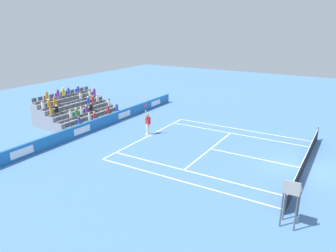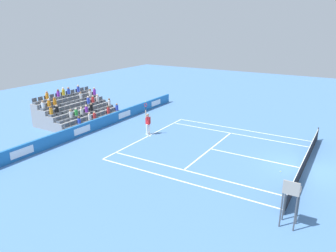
# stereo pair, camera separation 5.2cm
# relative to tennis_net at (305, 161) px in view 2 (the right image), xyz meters

# --- Properties ---
(ground_plane) EXTENTS (80.00, 80.00, 0.00)m
(ground_plane) POSITION_rel_tennis_net_xyz_m (0.00, 0.00, -0.49)
(ground_plane) COLOR #4C7AB2
(line_baseline) EXTENTS (10.97, 0.10, 0.01)m
(line_baseline) POSITION_rel_tennis_net_xyz_m (0.00, -11.89, -0.49)
(line_baseline) COLOR white
(line_baseline) RESTS_ON ground
(line_service) EXTENTS (8.23, 0.10, 0.01)m
(line_service) POSITION_rel_tennis_net_xyz_m (0.00, -6.40, -0.49)
(line_service) COLOR white
(line_service) RESTS_ON ground
(line_centre_service) EXTENTS (0.10, 6.40, 0.01)m
(line_centre_service) POSITION_rel_tennis_net_xyz_m (0.00, -3.20, -0.49)
(line_centre_service) COLOR white
(line_centre_service) RESTS_ON ground
(line_singles_sideline_left) EXTENTS (0.10, 11.89, 0.01)m
(line_singles_sideline_left) POSITION_rel_tennis_net_xyz_m (4.12, -5.95, -0.49)
(line_singles_sideline_left) COLOR white
(line_singles_sideline_left) RESTS_ON ground
(line_singles_sideline_right) EXTENTS (0.10, 11.89, 0.01)m
(line_singles_sideline_right) POSITION_rel_tennis_net_xyz_m (-4.12, -5.95, -0.49)
(line_singles_sideline_right) COLOR white
(line_singles_sideline_right) RESTS_ON ground
(line_doubles_sideline_left) EXTENTS (0.10, 11.89, 0.01)m
(line_doubles_sideline_left) POSITION_rel_tennis_net_xyz_m (5.49, -5.95, -0.49)
(line_doubles_sideline_left) COLOR white
(line_doubles_sideline_left) RESTS_ON ground
(line_doubles_sideline_right) EXTENTS (0.10, 11.89, 0.01)m
(line_doubles_sideline_right) POSITION_rel_tennis_net_xyz_m (-5.49, -5.95, -0.49)
(line_doubles_sideline_right) COLOR white
(line_doubles_sideline_right) RESTS_ON ground
(line_centre_mark) EXTENTS (0.10, 0.20, 0.01)m
(line_centre_mark) POSITION_rel_tennis_net_xyz_m (0.00, -11.79, -0.49)
(line_centre_mark) COLOR white
(line_centre_mark) RESTS_ON ground
(sponsor_barrier) EXTENTS (21.91, 0.22, 0.95)m
(sponsor_barrier) POSITION_rel_tennis_net_xyz_m (0.00, -16.66, -0.02)
(sponsor_barrier) COLOR #1E66AD
(sponsor_barrier) RESTS_ON ground
(tennis_net) EXTENTS (11.97, 0.10, 1.07)m
(tennis_net) POSITION_rel_tennis_net_xyz_m (0.00, 0.00, 0.00)
(tennis_net) COLOR #33383D
(tennis_net) RESTS_ON ground
(tennis_player) EXTENTS (0.51, 0.39, 2.85)m
(tennis_player) POSITION_rel_tennis_net_xyz_m (-0.26, -12.12, 0.50)
(tennis_player) COLOR white
(tennis_player) RESTS_ON ground
(umpire_chair) EXTENTS (0.70, 0.70, 2.34)m
(umpire_chair) POSITION_rel_tennis_net_xyz_m (6.76, 0.32, 1.03)
(umpire_chair) COLOR #474C54
(umpire_chair) RESTS_ON ground
(stadium_stand) EXTENTS (6.82, 4.75, 3.04)m
(stadium_stand) POSITION_rel_tennis_net_xyz_m (-0.00, -20.22, 0.34)
(stadium_stand) COLOR gray
(stadium_stand) RESTS_ON ground
(loose_tennis_ball) EXTENTS (0.07, 0.07, 0.07)m
(loose_tennis_ball) POSITION_rel_tennis_net_xyz_m (1.27, -1.17, -0.46)
(loose_tennis_ball) COLOR #D1E533
(loose_tennis_ball) RESTS_ON ground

